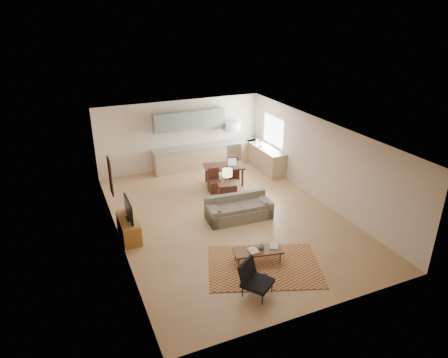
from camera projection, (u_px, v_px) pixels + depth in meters
name	position (u px, v px, depth m)	size (l,w,h in m)	color
room	(228.00, 176.00, 11.67)	(9.00, 9.00, 9.00)	#A37950
kitchen_counter_back	(206.00, 156.00, 15.87)	(4.26, 0.64, 0.92)	tan
kitchen_counter_right	(265.00, 158.00, 15.62)	(0.64, 2.26, 0.92)	tan
kitchen_range	(231.00, 152.00, 16.28)	(0.62, 0.62, 0.90)	#A5A8AD
kitchen_microwave	(231.00, 126.00, 15.86)	(0.62, 0.40, 0.35)	#A5A8AD
upper_cabinets	(189.00, 120.00, 15.19)	(2.80, 0.34, 0.70)	slate
window_right	(273.00, 131.00, 15.30)	(0.02, 1.40, 1.05)	white
wall_art_left	(111.00, 176.00, 11.18)	(0.06, 0.42, 1.10)	olive
triptych	(178.00, 125.00, 15.24)	(1.70, 0.04, 0.50)	#F6E8C0
rug	(264.00, 266.00, 9.88)	(2.73, 1.89, 0.02)	brown
sofa	(239.00, 208.00, 11.98)	(2.04, 0.89, 0.71)	#6C6253
coffee_table	(258.00, 256.00, 9.98)	(1.22, 0.48, 0.37)	#502C16
book_a	(249.00, 252.00, 9.81)	(0.23, 0.31, 0.03)	maroon
book_b	(270.00, 246.00, 10.06)	(0.33, 0.36, 0.02)	navy
vase	(261.00, 245.00, 9.93)	(0.17, 0.17, 0.17)	black
armchair	(258.00, 280.00, 8.77)	(0.68, 0.68, 0.78)	black
tv_credenza	(129.00, 228.00, 11.03)	(0.48, 1.25, 0.58)	brown
tv	(128.00, 209.00, 10.82)	(0.10, 0.96, 0.58)	black
console_table	(227.00, 193.00, 12.97)	(0.57, 0.38, 0.66)	#351914
table_lamp	(227.00, 177.00, 12.73)	(0.32, 0.32, 0.53)	beige
dining_table	(224.00, 175.00, 14.34)	(1.41, 0.81, 0.72)	#351914
dining_chair_near	(215.00, 181.00, 13.70)	(0.40, 0.42, 0.83)	#351914
dining_chair_far	(232.00, 166.00, 14.93)	(0.41, 0.43, 0.87)	#351914
laptop	(232.00, 162.00, 14.18)	(0.30, 0.23, 0.23)	#A5A8AD
soap_bottle	(257.00, 141.00, 15.83)	(0.09, 0.10, 0.19)	#F6E8C0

